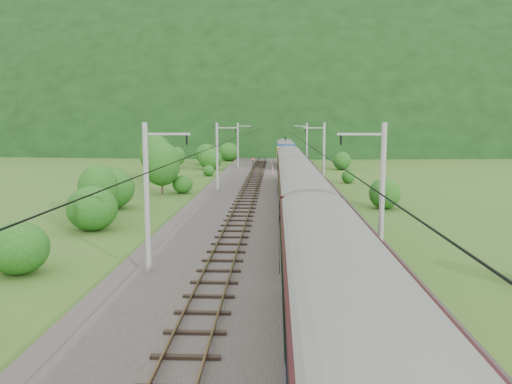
{
  "coord_description": "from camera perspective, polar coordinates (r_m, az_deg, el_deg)",
  "views": [
    {
      "loc": [
        0.65,
        -25.94,
        8.28
      ],
      "look_at": [
        -0.97,
        14.85,
        2.6
      ],
      "focal_mm": 35.0,
      "sensor_mm": 36.0,
      "label": 1
    }
  ],
  "objects": [
    {
      "name": "track_left",
      "position": [
        36.92,
        -2.52,
        -4.45
      ],
      "size": [
        2.4,
        220.0,
        0.27
      ],
      "color": "brown",
      "rests_on": "railbed"
    },
    {
      "name": "overhead_wires",
      "position": [
        35.96,
        1.25,
        6.04
      ],
      "size": [
        4.83,
        198.0,
        0.03
      ],
      "color": "black",
      "rests_on": "ground"
    },
    {
      "name": "mountain_ridge",
      "position": [
        347.65,
        -18.14,
        6.16
      ],
      "size": [
        336.0,
        280.0,
        132.0
      ],
      "primitive_type": "ellipsoid",
      "color": "black",
      "rests_on": "ground"
    },
    {
      "name": "hazard_post_far",
      "position": [
        77.6,
        1.91,
        2.5
      ],
      "size": [
        0.14,
        0.14,
        1.33
      ],
      "primitive_type": "cylinder",
      "color": "red",
      "rests_on": "railbed"
    },
    {
      "name": "mountain_main",
      "position": [
        286.06,
        2.16,
        6.25
      ],
      "size": [
        504.0,
        360.0,
        244.0
      ],
      "primitive_type": "ellipsoid",
      "color": "black",
      "rests_on": "ground"
    },
    {
      "name": "railbed",
      "position": [
        36.85,
        1.22,
        -4.82
      ],
      "size": [
        14.0,
        220.0,
        0.3
      ],
      "primitive_type": "cube",
      "color": "#38332D",
      "rests_on": "ground"
    },
    {
      "name": "vegetation_right",
      "position": [
        35.91,
        20.76,
        -3.72
      ],
      "size": [
        6.15,
        107.45,
        3.08
      ],
      "color": "#184612",
      "rests_on": "ground"
    },
    {
      "name": "vegetation_left",
      "position": [
        53.16,
        -13.74,
        1.36
      ],
      "size": [
        13.65,
        148.19,
        6.64
      ],
      "color": "#184612",
      "rests_on": "ground"
    },
    {
      "name": "train",
      "position": [
        24.08,
        6.41,
        -3.06
      ],
      "size": [
        3.16,
        151.2,
        5.5
      ],
      "color": "black",
      "rests_on": "ground"
    },
    {
      "name": "track_right",
      "position": [
        36.84,
        4.96,
        -4.51
      ],
      "size": [
        2.4,
        220.0,
        0.27
      ],
      "color": "brown",
      "rests_on": "railbed"
    },
    {
      "name": "ground",
      "position": [
        27.23,
        0.82,
        -9.78
      ],
      "size": [
        600.0,
        600.0,
        0.0
      ],
      "primitive_type": "plane",
      "color": "#2C581B",
      "rests_on": "ground"
    },
    {
      "name": "catenary_left",
      "position": [
        58.45,
        -4.39,
        4.19
      ],
      "size": [
        2.54,
        192.28,
        8.0
      ],
      "color": "gray",
      "rests_on": "railbed"
    },
    {
      "name": "hazard_post_near",
      "position": [
        92.35,
        1.84,
        3.39
      ],
      "size": [
        0.15,
        0.15,
        1.4
      ],
      "primitive_type": "cylinder",
      "color": "red",
      "rests_on": "railbed"
    },
    {
      "name": "catenary_right",
      "position": [
        58.32,
        7.68,
        4.13
      ],
      "size": [
        2.54,
        192.28,
        8.0
      ],
      "color": "gray",
      "rests_on": "railbed"
    },
    {
      "name": "signal",
      "position": [
        84.04,
        -0.35,
        3.29
      ],
      "size": [
        0.23,
        0.23,
        2.05
      ],
      "color": "black",
      "rests_on": "railbed"
    }
  ]
}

